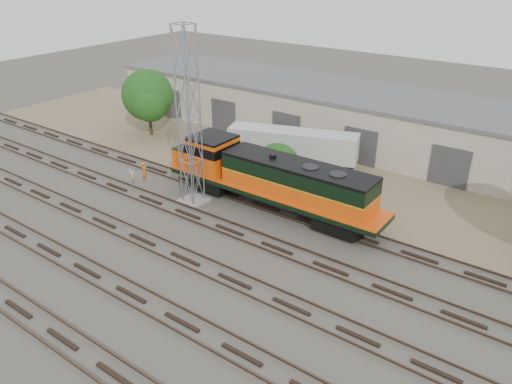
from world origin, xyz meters
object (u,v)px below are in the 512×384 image
Objects in this scene: locomotive at (269,178)px; worker at (144,172)px; semi_trailer at (296,145)px; signal_tower at (189,122)px.

locomotive reaches higher than worker.
worker is 13.34m from semi_trailer.
semi_trailer is at bearing -90.55° from worker.
locomotive is at bearing 25.81° from signal_tower.
signal_tower is at bearing -142.70° from worker.
worker is at bearing 176.54° from signal_tower.
locomotive is 11.58m from worker.
locomotive is 1.35× the size of signal_tower.
worker is at bearing -150.10° from semi_trailer.
worker is (-5.90, 0.36, -5.65)m from signal_tower.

